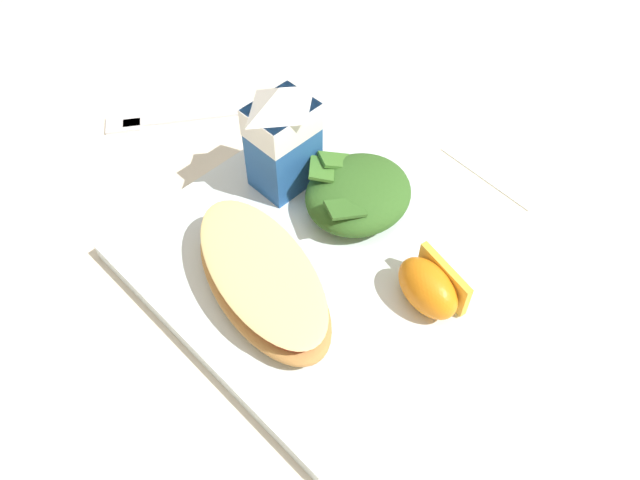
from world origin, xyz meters
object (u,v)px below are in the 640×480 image
Objects in this scene: cheesy_pizza_bread at (263,279)px; orange_wedge_front at (429,287)px; white_plate at (320,252)px; paper_napkin at (518,153)px; metal_fork at (180,117)px; green_salad_pile at (358,194)px; milk_carton at (283,134)px.

orange_wedge_front is at bearing -48.51° from cheesy_pizza_bread.
white_plate is 2.55× the size of paper_napkin.
orange_wedge_front is 0.60× the size of paper_napkin.
white_plate is 0.24m from metal_fork.
metal_fork is (-0.00, 0.34, -0.03)m from orange_wedge_front.
cheesy_pizza_bread is 0.12m from green_salad_pile.
milk_carton is 0.67× the size of metal_fork.
metal_fork is (0.02, 0.24, -0.01)m from white_plate.
green_salad_pile reaches higher than white_plate.
cheesy_pizza_bread is 2.79× the size of orange_wedge_front.
green_salad_pile is at bearing 73.53° from orange_wedge_front.
paper_napkin is (0.20, -0.13, -0.07)m from milk_carton.
orange_wedge_front is 0.40× the size of metal_fork.
white_plate is at bearing -172.14° from green_salad_pile.
cheesy_pizza_bread is at bearing -176.31° from green_salad_pile.
cheesy_pizza_bread is at bearing 131.49° from orange_wedge_front.
green_salad_pile is 1.52× the size of orange_wedge_front.
milk_carton reaches higher than paper_napkin.
green_salad_pile reaches higher than cheesy_pizza_bread.
green_salad_pile is (0.12, 0.01, 0.00)m from cheesy_pizza_bread.
white_plate is 2.78× the size of green_salad_pile.
cheesy_pizza_bread is 0.13m from milk_carton.
metal_fork is at bearing 90.03° from orange_wedge_front.
metal_fork is (-0.21, 0.29, 0.00)m from paper_napkin.
paper_napkin is at bearing -32.20° from milk_carton.
green_salad_pile is at bearing 162.69° from paper_napkin.
green_salad_pile is 0.11m from orange_wedge_front.
cheesy_pizza_bread is 1.67× the size of milk_carton.
white_plate is 4.24× the size of orange_wedge_front.
paper_napkin is at bearing -17.31° from green_salad_pile.
white_plate is at bearing 103.04° from orange_wedge_front.
metal_fork is at bearing 126.75° from paper_napkin.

